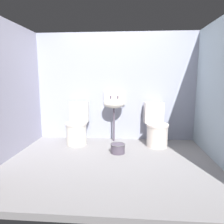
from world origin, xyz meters
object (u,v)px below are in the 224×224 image
Objects in this scene: toilet_left at (77,127)px; bucket at (118,148)px; toilet_right at (156,128)px; sink at (114,103)px.

bucket is at bearing 148.23° from toilet_left.
sink reaches higher than toilet_right.
toilet_right is (1.49, 0.00, 0.00)m from toilet_left.
toilet_left is 0.84m from sink.
sink is at bearing -165.08° from toilet_left.
bucket is (-0.69, -0.49, -0.24)m from toilet_right.
toilet_right reaches higher than bucket.
sink is 3.96× the size of bucket.
toilet_left is 3.12× the size of bucket.
sink is at bearing 99.34° from bucket.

